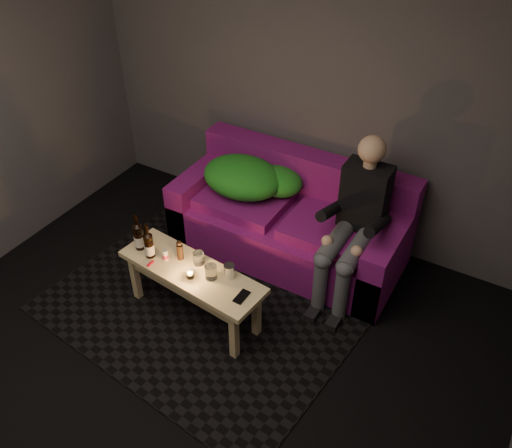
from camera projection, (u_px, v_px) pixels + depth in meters
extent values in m
plane|color=black|center=(151.00, 409.00, 3.41)|extent=(4.50, 4.50, 0.00)
plane|color=#514E51|center=(317.00, 86.00, 4.14)|extent=(4.00, 0.00, 4.00)
cube|color=black|center=(200.00, 309.00, 4.07)|extent=(2.37, 1.84, 0.01)
cube|color=#750F5E|center=(288.00, 234.00, 4.48)|extent=(1.86, 0.84, 0.39)
cube|color=#750F5E|center=(308.00, 175.00, 4.44)|extent=(1.86, 0.20, 0.41)
cube|color=#750F5E|center=(204.00, 196.00, 4.75)|extent=(0.19, 0.84, 0.58)
cube|color=#750F5E|center=(387.00, 259.00, 4.09)|extent=(0.19, 0.84, 0.58)
cube|color=#750F5E|center=(244.00, 200.00, 4.46)|extent=(0.70, 0.56, 0.09)
cube|color=#750F5E|center=(332.00, 230.00, 4.15)|extent=(0.70, 0.56, 0.09)
ellipsoid|color=#288117|center=(243.00, 177.00, 4.39)|extent=(0.67, 0.52, 0.28)
ellipsoid|color=#288117|center=(278.00, 181.00, 4.39)|extent=(0.41, 0.34, 0.22)
ellipsoid|color=#288117|center=(229.00, 171.00, 4.59)|extent=(0.30, 0.24, 0.15)
cube|color=black|center=(365.00, 196.00, 3.93)|extent=(0.34, 0.20, 0.51)
sphere|color=#DAAD88|center=(372.00, 149.00, 3.69)|extent=(0.20, 0.20, 0.20)
cylinder|color=#45484E|center=(335.00, 242.00, 3.93)|extent=(0.13, 0.47, 0.13)
cylinder|color=#45484E|center=(357.00, 250.00, 3.86)|extent=(0.13, 0.47, 0.13)
cylinder|color=#45484E|center=(320.00, 286.00, 3.93)|extent=(0.10, 0.10, 0.47)
cylinder|color=#45484E|center=(341.00, 294.00, 3.87)|extent=(0.10, 0.10, 0.47)
cube|color=black|center=(314.00, 311.00, 4.03)|extent=(0.08, 0.20, 0.06)
cube|color=black|center=(335.00, 319.00, 3.96)|extent=(0.08, 0.20, 0.06)
cube|color=#E3C085|center=(191.00, 272.00, 3.77)|extent=(1.14, 0.47, 0.04)
cube|color=#E3C085|center=(192.00, 279.00, 3.81)|extent=(0.99, 0.38, 0.10)
cube|color=#E3C085|center=(135.00, 277.00, 4.05)|extent=(0.06, 0.06, 0.41)
cube|color=#E3C085|center=(159.00, 260.00, 4.21)|extent=(0.06, 0.06, 0.41)
cube|color=#E3C085|center=(234.00, 336.00, 3.61)|extent=(0.06, 0.06, 0.41)
cube|color=#E3C085|center=(257.00, 313.00, 3.77)|extent=(0.06, 0.06, 0.41)
cylinder|color=black|center=(139.00, 237.00, 3.88)|extent=(0.07, 0.07, 0.20)
cylinder|color=white|center=(139.00, 240.00, 3.90)|extent=(0.07, 0.07, 0.08)
cone|color=black|center=(137.00, 225.00, 3.81)|extent=(0.07, 0.07, 0.03)
cylinder|color=black|center=(136.00, 221.00, 3.79)|extent=(0.03, 0.03, 0.09)
cylinder|color=black|center=(149.00, 246.00, 3.81)|extent=(0.07, 0.07, 0.19)
cylinder|color=white|center=(150.00, 249.00, 3.83)|extent=(0.07, 0.07, 0.08)
cone|color=black|center=(147.00, 234.00, 3.75)|extent=(0.07, 0.07, 0.03)
cylinder|color=black|center=(147.00, 231.00, 3.73)|extent=(0.03, 0.03, 0.09)
cylinder|color=silver|center=(165.00, 255.00, 3.82)|extent=(0.04, 0.04, 0.08)
cylinder|color=black|center=(180.00, 252.00, 3.81)|extent=(0.05, 0.05, 0.12)
cylinder|color=white|center=(199.00, 258.00, 3.78)|extent=(0.10, 0.10, 0.09)
cylinder|color=white|center=(190.00, 274.00, 3.69)|extent=(0.06, 0.06, 0.05)
sphere|color=orange|center=(190.00, 273.00, 3.68)|extent=(0.02, 0.02, 0.02)
cylinder|color=white|center=(211.00, 272.00, 3.66)|extent=(0.09, 0.09, 0.11)
cylinder|color=silver|center=(229.00, 271.00, 3.67)|extent=(0.09, 0.09, 0.10)
cube|color=black|center=(242.00, 297.00, 3.55)|extent=(0.07, 0.13, 0.01)
cube|color=red|center=(150.00, 263.00, 3.80)|extent=(0.02, 0.06, 0.01)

